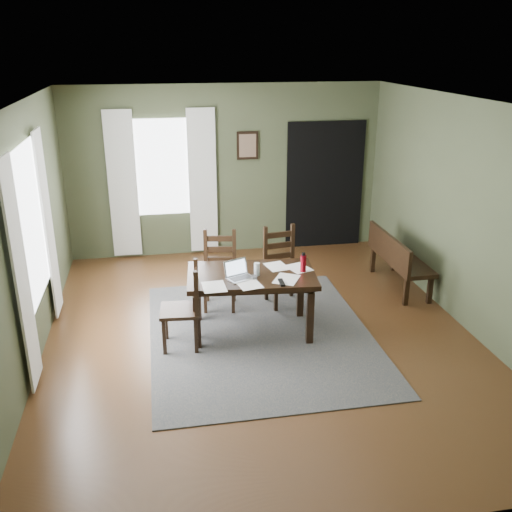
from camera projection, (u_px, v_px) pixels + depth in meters
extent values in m
cube|color=#492C16|center=(260.00, 335.00, 6.82)|extent=(5.00, 6.00, 0.01)
cube|color=#424A30|center=(226.00, 171.00, 9.10)|extent=(5.00, 0.02, 2.70)
cube|color=#424A30|center=(350.00, 372.00, 3.58)|extent=(5.00, 0.02, 2.70)
cube|color=#424A30|center=(25.00, 241.00, 5.92)|extent=(0.02, 6.00, 2.70)
cube|color=#424A30|center=(467.00, 216.00, 6.76)|extent=(0.02, 6.00, 2.70)
cube|color=white|center=(261.00, 103.00, 5.86)|extent=(5.00, 6.00, 0.02)
cube|color=#3F3F3F|center=(260.00, 334.00, 6.82)|extent=(2.60, 3.20, 0.01)
cube|color=black|center=(252.00, 276.00, 6.66)|extent=(1.56, 1.03, 0.06)
cube|color=black|center=(252.00, 280.00, 6.68)|extent=(1.39, 0.85, 0.05)
cube|color=black|center=(197.00, 322.00, 6.42)|extent=(0.09, 0.09, 0.63)
cube|color=black|center=(198.00, 296.00, 7.07)|extent=(0.09, 0.09, 0.63)
cube|color=black|center=(310.00, 317.00, 6.53)|extent=(0.09, 0.09, 0.63)
cube|color=black|center=(300.00, 292.00, 7.17)|extent=(0.09, 0.09, 0.63)
cube|color=black|center=(180.00, 311.00, 6.41)|extent=(0.47, 0.47, 0.04)
cube|color=black|center=(166.00, 322.00, 6.64)|extent=(0.04, 0.04, 0.42)
cube|color=black|center=(196.00, 321.00, 6.67)|extent=(0.04, 0.04, 0.42)
cube|color=black|center=(164.00, 337.00, 6.31)|extent=(0.04, 0.04, 0.42)
cube|color=black|center=(196.00, 336.00, 6.34)|extent=(0.04, 0.04, 0.42)
cube|color=black|center=(196.00, 281.00, 6.50)|extent=(0.05, 0.05, 0.54)
cube|color=black|center=(196.00, 294.00, 6.15)|extent=(0.05, 0.05, 0.54)
cube|color=black|center=(197.00, 299.00, 6.38)|extent=(0.05, 0.32, 0.07)
cube|color=black|center=(196.00, 287.00, 6.33)|extent=(0.05, 0.32, 0.07)
cube|color=black|center=(196.00, 275.00, 6.28)|extent=(0.05, 0.32, 0.07)
cube|color=black|center=(220.00, 275.00, 7.36)|extent=(0.51, 0.51, 0.04)
cube|color=black|center=(205.00, 297.00, 7.28)|extent=(0.05, 0.05, 0.43)
cube|color=black|center=(207.00, 286.00, 7.61)|extent=(0.05, 0.05, 0.43)
cube|color=black|center=(233.00, 297.00, 7.28)|extent=(0.05, 0.05, 0.43)
cube|color=black|center=(234.00, 286.00, 7.61)|extent=(0.05, 0.05, 0.43)
cube|color=black|center=(206.00, 249.00, 7.45)|extent=(0.05, 0.05, 0.55)
cube|color=black|center=(234.00, 249.00, 7.45)|extent=(0.05, 0.05, 0.55)
cube|color=black|center=(220.00, 260.00, 7.50)|extent=(0.32, 0.08, 0.07)
cube|color=black|center=(220.00, 249.00, 7.45)|extent=(0.32, 0.08, 0.07)
cube|color=black|center=(220.00, 239.00, 7.40)|extent=(0.32, 0.08, 0.07)
cube|color=black|center=(284.00, 271.00, 7.46)|extent=(0.51, 0.51, 0.04)
cube|color=black|center=(276.00, 295.00, 7.33)|extent=(0.05, 0.05, 0.44)
cube|color=black|center=(266.00, 284.00, 7.66)|extent=(0.05, 0.05, 0.44)
cube|color=black|center=(302.00, 291.00, 7.44)|extent=(0.05, 0.05, 0.44)
cube|color=black|center=(291.00, 281.00, 7.77)|extent=(0.05, 0.05, 0.44)
cube|color=black|center=(265.00, 247.00, 7.48)|extent=(0.05, 0.05, 0.56)
cube|color=black|center=(292.00, 244.00, 7.60)|extent=(0.05, 0.05, 0.56)
cube|color=black|center=(279.00, 256.00, 7.59)|extent=(0.33, 0.08, 0.07)
cube|color=black|center=(279.00, 245.00, 7.54)|extent=(0.33, 0.08, 0.07)
cube|color=black|center=(279.00, 235.00, 7.49)|extent=(0.33, 0.08, 0.07)
cube|color=black|center=(401.00, 259.00, 8.03)|extent=(0.45, 1.39, 0.06)
cube|color=black|center=(430.00, 290.00, 7.59)|extent=(0.06, 0.06, 0.39)
cube|color=black|center=(406.00, 292.00, 7.53)|extent=(0.06, 0.06, 0.39)
cube|color=black|center=(394.00, 258.00, 8.68)|extent=(0.06, 0.06, 0.39)
cube|color=black|center=(373.00, 260.00, 8.63)|extent=(0.06, 0.06, 0.39)
cube|color=black|center=(389.00, 247.00, 7.92)|extent=(0.05, 1.39, 0.34)
cube|color=#B7B7BC|center=(240.00, 278.00, 6.50)|extent=(0.35, 0.30, 0.01)
cube|color=#B7B7BC|center=(236.00, 267.00, 6.54)|extent=(0.29, 0.16, 0.19)
cube|color=silver|center=(236.00, 268.00, 6.54)|extent=(0.25, 0.13, 0.16)
cube|color=#3F3F42|center=(241.00, 278.00, 6.49)|extent=(0.27, 0.21, 0.00)
cube|color=#3F3F42|center=(254.00, 277.00, 6.51)|extent=(0.05, 0.09, 0.03)
cube|color=black|center=(281.00, 282.00, 6.38)|extent=(0.06, 0.19, 0.02)
cylinder|color=silver|center=(257.00, 269.00, 6.57)|extent=(0.08, 0.08, 0.15)
cylinder|color=maroon|center=(303.00, 263.00, 6.67)|extent=(0.07, 0.07, 0.20)
cylinder|color=black|center=(304.00, 254.00, 6.62)|extent=(0.04, 0.04, 0.03)
cube|color=white|center=(214.00, 287.00, 6.28)|extent=(0.26, 0.34, 0.00)
cube|color=white|center=(286.00, 279.00, 6.49)|extent=(0.38, 0.41, 0.00)
cube|color=white|center=(277.00, 266.00, 6.85)|extent=(0.29, 0.35, 0.00)
cube|color=white|center=(299.00, 268.00, 6.80)|extent=(0.33, 0.37, 0.00)
cube|color=white|center=(249.00, 284.00, 6.35)|extent=(0.30, 0.36, 0.00)
cube|color=white|center=(30.00, 226.00, 6.08)|extent=(0.01, 1.30, 1.70)
cube|color=white|center=(162.00, 167.00, 8.87)|extent=(1.00, 0.01, 1.50)
cube|color=silver|center=(21.00, 276.00, 5.42)|extent=(0.03, 0.48, 2.30)
cube|color=silver|center=(48.00, 225.00, 6.92)|extent=(0.03, 0.48, 2.30)
cube|color=silver|center=(123.00, 185.00, 8.83)|extent=(0.44, 0.03, 2.30)
cube|color=silver|center=(203.00, 182.00, 9.04)|extent=(0.44, 0.03, 2.30)
cube|color=black|center=(247.00, 145.00, 8.99)|extent=(0.34, 0.03, 0.44)
cube|color=brown|center=(248.00, 146.00, 8.98)|extent=(0.27, 0.01, 0.36)
cube|color=black|center=(325.00, 185.00, 9.46)|extent=(1.30, 0.03, 2.10)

